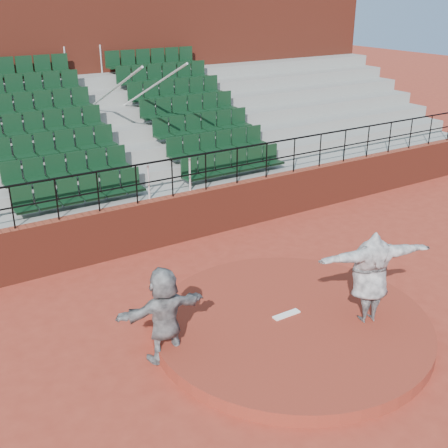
{
  "coord_description": "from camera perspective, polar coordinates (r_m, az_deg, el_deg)",
  "views": [
    {
      "loc": [
        -6.21,
        -7.35,
        6.29
      ],
      "look_at": [
        0.0,
        2.5,
        1.4
      ],
      "focal_mm": 45.0,
      "sensor_mm": 36.0,
      "label": 1
    }
  ],
  "objects": [
    {
      "name": "boundary_wall",
      "position": [
        14.93,
        -5.12,
        0.49
      ],
      "size": [
        24.0,
        0.3,
        1.3
      ],
      "primitive_type": "cube",
      "color": "maroon",
      "rests_on": "ground"
    },
    {
      "name": "pitching_rubber",
      "position": [
        11.45,
        6.36,
        -9.12
      ],
      "size": [
        0.6,
        0.15,
        0.03
      ],
      "primitive_type": "cube",
      "color": "white",
      "rests_on": "pitchers_mound"
    },
    {
      "name": "pitchers_mound",
      "position": [
        11.43,
        6.8,
        -10.05
      ],
      "size": [
        5.5,
        5.5,
        0.25
      ],
      "primitive_type": "cylinder",
      "color": "maroon",
      "rests_on": "ground"
    },
    {
      "name": "pitcher",
      "position": [
        11.17,
        14.64,
        -5.2
      ],
      "size": [
        2.4,
        1.25,
        1.88
      ],
      "primitive_type": "imported",
      "rotation": [
        0.0,
        0.0,
        2.86
      ],
      "color": "black",
      "rests_on": "pitchers_mound"
    },
    {
      "name": "press_box_facade",
      "position": [
        21.08,
        -15.3,
        14.53
      ],
      "size": [
        24.0,
        3.0,
        7.1
      ],
      "primitive_type": "cube",
      "color": "maroon",
      "rests_on": "ground"
    },
    {
      "name": "fielder",
      "position": [
        10.21,
        -6.09,
        -9.13
      ],
      "size": [
        1.72,
        0.62,
        1.83
      ],
      "primitive_type": "imported",
      "rotation": [
        0.0,
        0.0,
        3.09
      ],
      "color": "black",
      "rests_on": "ground"
    },
    {
      "name": "ground",
      "position": [
        11.5,
        6.77,
        -10.57
      ],
      "size": [
        90.0,
        90.0,
        0.0
      ],
      "primitive_type": "plane",
      "color": "maroon",
      "rests_on": "ground"
    },
    {
      "name": "seating_deck",
      "position": [
        17.83,
        -10.66,
        6.6
      ],
      "size": [
        24.0,
        5.97,
        4.63
      ],
      "color": "gray",
      "rests_on": "ground"
    },
    {
      "name": "wall_railing",
      "position": [
        14.47,
        -5.31,
        5.55
      ],
      "size": [
        24.04,
        0.05,
        1.03
      ],
      "color": "black",
      "rests_on": "boundary_wall"
    }
  ]
}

